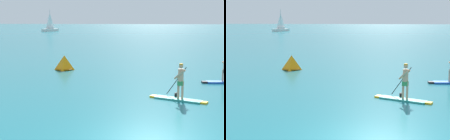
# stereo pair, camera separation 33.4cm
# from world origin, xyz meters

# --- Properties ---
(paddleboarder_mid_center) EXTENTS (2.73, 1.47, 1.84)m
(paddleboarder_mid_center) POSITION_xyz_m (1.41, 5.93, 0.49)
(paddleboarder_mid_center) COLOR teal
(paddleboarder_mid_center) RESTS_ON ground
(race_marker_buoy) EXTENTS (1.36, 1.36, 1.11)m
(race_marker_buoy) POSITION_xyz_m (-6.62, 14.69, 0.49)
(race_marker_buoy) COLOR orange
(race_marker_buoy) RESTS_ON ground
(sailboat_left_horizon) EXTENTS (4.08, 5.98, 6.49)m
(sailboat_left_horizon) POSITION_xyz_m (-31.31, 89.24, 0.75)
(sailboat_left_horizon) COLOR white
(sailboat_left_horizon) RESTS_ON ground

